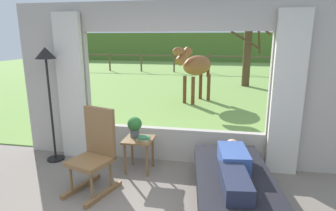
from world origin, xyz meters
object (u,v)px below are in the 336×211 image
at_px(reclining_person, 234,165).
at_px(horse, 196,66).
at_px(book_stack, 144,138).
at_px(rocking_chair, 95,151).
at_px(floor_lamp_left, 47,70).
at_px(potted_plant, 135,126).
at_px(pasture_tree, 248,55).
at_px(side_table, 139,144).
at_px(recliner_sofa, 232,186).

xyz_separation_m(reclining_person, horse, (-0.97, 5.49, 0.63)).
bearing_deg(book_stack, rocking_chair, -131.39).
bearing_deg(reclining_person, rocking_chair, 172.20).
relative_size(book_stack, floor_lamp_left, 0.10).
bearing_deg(horse, book_stack, 117.47).
distance_m(reclining_person, rocking_chair, 1.79).
distance_m(potted_plant, book_stack, 0.26).
height_order(horse, pasture_tree, pasture_tree).
bearing_deg(horse, rocking_chair, 112.62).
xyz_separation_m(side_table, horse, (0.41, 4.83, 0.73)).
xyz_separation_m(reclining_person, potted_plant, (-1.46, 0.72, 0.18)).
bearing_deg(pasture_tree, reclining_person, -95.46).
distance_m(recliner_sofa, horse, 5.60).
xyz_separation_m(potted_plant, book_stack, (0.18, -0.12, -0.15)).
bearing_deg(potted_plant, rocking_chair, -115.43).
height_order(potted_plant, pasture_tree, pasture_tree).
distance_m(side_table, floor_lamp_left, 1.86).
xyz_separation_m(recliner_sofa, rocking_chair, (-1.79, -0.02, 0.33)).
bearing_deg(recliner_sofa, reclining_person, -96.95).
distance_m(rocking_chair, potted_plant, 0.78).
xyz_separation_m(rocking_chair, horse, (0.82, 5.46, 0.61)).
relative_size(recliner_sofa, potted_plant, 5.61).
relative_size(reclining_person, potted_plant, 4.49).
bearing_deg(potted_plant, floor_lamp_left, 177.79).
xyz_separation_m(rocking_chair, floor_lamp_left, (-1.09, 0.75, 0.96)).
height_order(reclining_person, horse, horse).
distance_m(reclining_person, book_stack, 1.42).
distance_m(reclining_person, potted_plant, 1.64).
xyz_separation_m(recliner_sofa, floor_lamp_left, (-2.88, 0.72, 1.29)).
distance_m(side_table, book_stack, 0.17).
bearing_deg(rocking_chair, side_table, 75.56).
bearing_deg(potted_plant, pasture_tree, 74.19).
xyz_separation_m(rocking_chair, pasture_tree, (2.64, 8.84, 0.75)).
relative_size(rocking_chair, floor_lamp_left, 0.60).
distance_m(reclining_person, pasture_tree, 8.94).
distance_m(recliner_sofa, side_table, 1.52).
relative_size(reclining_person, book_stack, 7.52).
bearing_deg(rocking_chair, reclining_person, 17.61).
xyz_separation_m(rocking_chair, side_table, (0.41, 0.63, -0.12)).
relative_size(recliner_sofa, rocking_chair, 1.60).
distance_m(recliner_sofa, potted_plant, 1.68).
xyz_separation_m(recliner_sofa, book_stack, (-1.28, 0.55, 0.33)).
height_order(side_table, pasture_tree, pasture_tree).
relative_size(recliner_sofa, side_table, 3.45).
distance_m(floor_lamp_left, horse, 5.10).
distance_m(rocking_chair, book_stack, 0.76).
height_order(reclining_person, rocking_chair, rocking_chair).
bearing_deg(rocking_chair, floor_lamp_left, 164.12).
height_order(rocking_chair, side_table, rocking_chair).
relative_size(recliner_sofa, horse, 1.04).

